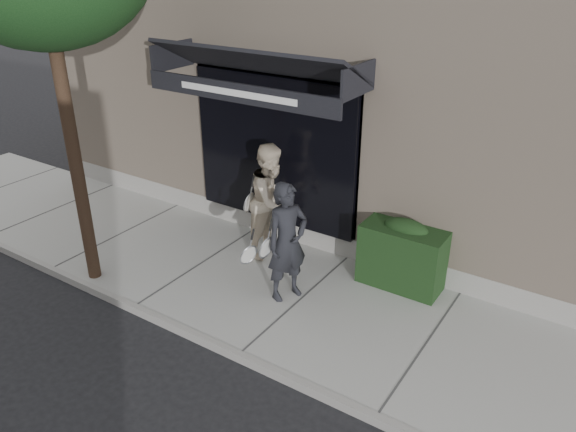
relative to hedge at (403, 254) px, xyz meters
The scene contains 7 objects.
ground 1.79m from the hedge, 131.35° to the right, with size 80.00×80.00×0.00m, color black.
sidewalk 1.77m from the hedge, 131.35° to the right, with size 20.00×3.00×0.12m, color #A3A39E.
curb 3.07m from the hedge, 111.45° to the right, with size 20.00×0.10×0.14m, color gray.
building_facade 4.39m from the hedge, 106.65° to the left, with size 14.30×8.04×5.64m.
hedge is the anchor object (origin of this frame).
pedestrian_front 1.90m from the hedge, 135.97° to the right, with size 0.91×0.91×1.87m.
pedestrian_back 2.38m from the hedge, behind, with size 0.76×0.97×1.99m.
Camera 1 is at (3.80, -6.15, 5.03)m, focal length 35.00 mm.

